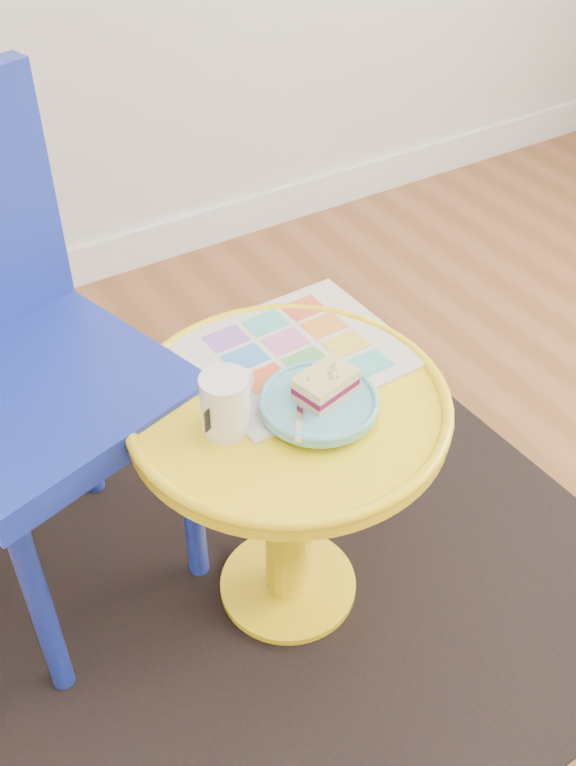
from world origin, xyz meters
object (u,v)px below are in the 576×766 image
side_table (288,463)px  newspaper (296,353)px  mug (226,401)px  plate (319,403)px  chair (3,349)px

side_table → newspaper: newspaper is taller
mug → plate: mug is taller
chair → mug: chair is taller
side_table → chair: bearing=138.4°
newspaper → mug: mug is taller
newspaper → plate: 0.15m
chair → mug: size_ratio=8.93×
side_table → newspaper: (0.08, 0.10, 0.14)m
newspaper → mug: bearing=-154.3°
newspaper → chair: bearing=151.2°
side_table → chair: size_ratio=0.56×
plate → newspaper: bearing=71.5°
newspaper → side_table: bearing=-130.1°
side_table → newspaper: size_ratio=1.49×
mug → plate: 0.15m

